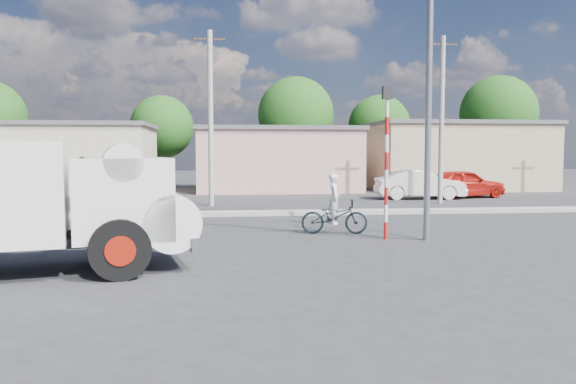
{
  "coord_description": "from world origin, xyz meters",
  "views": [
    {
      "loc": [
        -1.42,
        -14.08,
        2.54
      ],
      "look_at": [
        0.51,
        2.72,
        1.3
      ],
      "focal_mm": 35.0,
      "sensor_mm": 36.0,
      "label": 1
    }
  ],
  "objects": [
    {
      "name": "median",
      "position": [
        0.0,
        8.0,
        0.08
      ],
      "size": [
        40.0,
        0.8,
        0.16
      ],
      "primitive_type": "cube",
      "color": "#99968E",
      "rests_on": "ground"
    },
    {
      "name": "tree_row",
      "position": [
        3.76,
        28.45,
        4.99
      ],
      "size": [
        43.62,
        7.43,
        8.42
      ],
      "color": "#38281E",
      "rests_on": "ground"
    },
    {
      "name": "cyclist",
      "position": [
        1.94,
        2.74,
        0.78
      ],
      "size": [
        0.45,
        0.62,
        1.56
      ],
      "primitive_type": "imported",
      "rotation": [
        0.0,
        0.0,
        1.42
      ],
      "color": "white",
      "rests_on": "ground"
    },
    {
      "name": "streetlight",
      "position": [
        4.14,
        1.2,
        4.96
      ],
      "size": [
        2.34,
        0.22,
        9.0
      ],
      "color": "slate",
      "rests_on": "ground"
    },
    {
      "name": "bicycle",
      "position": [
        1.94,
        2.74,
        0.53
      ],
      "size": [
        2.11,
        1.0,
        1.06
      ],
      "primitive_type": "imported",
      "rotation": [
        0.0,
        0.0,
        1.42
      ],
      "color": "black",
      "rests_on": "ground"
    },
    {
      "name": "truck",
      "position": [
        -5.37,
        -2.13,
        1.51
      ],
      "size": [
        6.95,
        3.78,
        2.72
      ],
      "rotation": [
        0.0,
        0.0,
        0.22
      ],
      "color": "black",
      "rests_on": "ground"
    },
    {
      "name": "car_red",
      "position": [
        11.53,
        15.07,
        0.78
      ],
      "size": [
        4.84,
        2.7,
        1.56
      ],
      "primitive_type": "imported",
      "rotation": [
        0.0,
        0.0,
        1.77
      ],
      "color": "#B4170F",
      "rests_on": "ground"
    },
    {
      "name": "car_cream",
      "position": [
        8.9,
        14.55,
        0.76
      ],
      "size": [
        4.75,
        1.98,
        1.53
      ],
      "primitive_type": "imported",
      "rotation": [
        0.0,
        0.0,
        1.49
      ],
      "color": "white",
      "rests_on": "ground"
    },
    {
      "name": "utility_poles",
      "position": [
        3.25,
        12.0,
        4.07
      ],
      "size": [
        35.4,
        0.24,
        8.0
      ],
      "color": "#99968E",
      "rests_on": "ground"
    },
    {
      "name": "ground_plane",
      "position": [
        0.0,
        0.0,
        0.0
      ],
      "size": [
        120.0,
        120.0,
        0.0
      ],
      "primitive_type": "plane",
      "color": "#2C2C2E",
      "rests_on": "ground"
    },
    {
      "name": "traffic_pole",
      "position": [
        3.2,
        1.5,
        2.59
      ],
      "size": [
        0.28,
        0.18,
        4.36
      ],
      "color": "red",
      "rests_on": "ground"
    },
    {
      "name": "building_row",
      "position": [
        1.1,
        22.0,
        2.13
      ],
      "size": [
        37.8,
        7.3,
        4.44
      ],
      "color": "#C0B391",
      "rests_on": "ground"
    }
  ]
}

